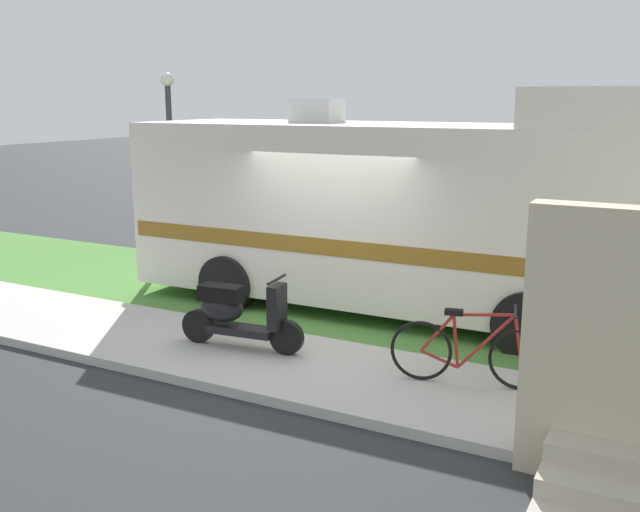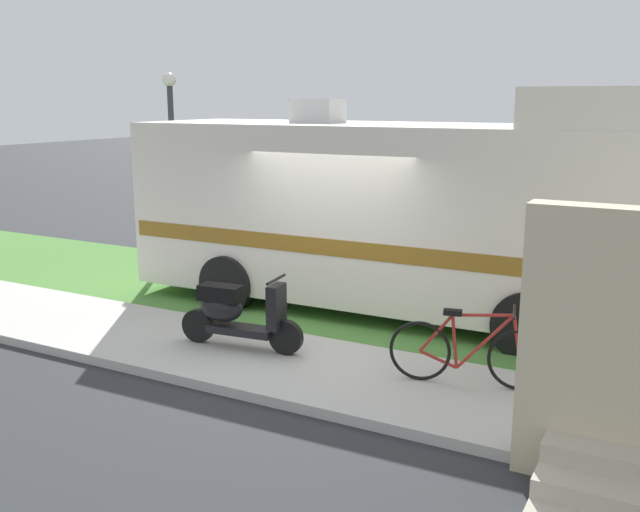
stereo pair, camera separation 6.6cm
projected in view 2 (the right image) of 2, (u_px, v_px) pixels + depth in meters
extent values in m
plane|color=#2D3033|center=(314.00, 338.00, 9.82)|extent=(80.00, 80.00, 0.00)
cube|color=beige|center=(267.00, 362.00, 8.78)|extent=(24.00, 2.00, 0.12)
cube|color=#4C8438|center=(360.00, 308.00, 11.11)|extent=(24.00, 3.40, 0.08)
cube|color=silver|center=(386.00, 210.00, 10.74)|extent=(7.80, 2.50, 2.58)
cube|color=silver|center=(605.00, 108.00, 9.07)|extent=(1.83, 2.29, 0.50)
cube|color=#8C601E|center=(385.00, 235.00, 10.82)|extent=(7.64, 2.52, 0.24)
cube|color=silver|center=(318.00, 111.00, 10.95)|extent=(0.71, 0.61, 0.36)
cylinder|color=black|center=(558.00, 285.00, 10.89)|extent=(0.90, 0.29, 0.90)
cylinder|color=black|center=(528.00, 326.00, 8.91)|extent=(0.90, 0.29, 0.90)
cylinder|color=black|center=(300.00, 255.00, 12.93)|extent=(0.90, 0.29, 0.90)
cylinder|color=black|center=(228.00, 284.00, 10.95)|extent=(0.90, 0.29, 0.90)
cylinder|color=black|center=(286.00, 337.00, 8.82)|extent=(0.45, 0.15, 0.44)
cylinder|color=black|center=(198.00, 326.00, 9.28)|extent=(0.45, 0.15, 0.44)
cube|color=black|center=(241.00, 330.00, 9.05)|extent=(0.91, 0.38, 0.10)
cube|color=black|center=(221.00, 293.00, 9.05)|extent=(0.59, 0.32, 0.20)
ellipsoid|color=black|center=(221.00, 308.00, 9.09)|extent=(0.63, 0.37, 0.36)
cube|color=black|center=(276.00, 307.00, 8.79)|extent=(0.17, 0.33, 0.56)
cylinder|color=black|center=(276.00, 279.00, 8.71)|extent=(0.09, 0.50, 0.04)
sphere|color=white|center=(276.00, 293.00, 8.75)|extent=(0.12, 0.12, 0.12)
torus|color=black|center=(520.00, 360.00, 7.69)|extent=(0.69, 0.19, 0.70)
torus|color=black|center=(420.00, 351.00, 7.98)|extent=(0.69, 0.19, 0.70)
cylinder|color=maroon|center=(485.00, 342.00, 7.75)|extent=(0.60, 0.17, 0.68)
cylinder|color=maroon|center=(454.00, 341.00, 7.85)|extent=(0.11, 0.06, 0.61)
cylinder|color=maroon|center=(483.00, 315.00, 7.70)|extent=(0.64, 0.18, 0.09)
cylinder|color=maroon|center=(438.00, 359.00, 7.94)|extent=(0.42, 0.13, 0.19)
cylinder|color=maroon|center=(436.00, 333.00, 7.88)|extent=(0.37, 0.12, 0.47)
cylinder|color=maroon|center=(517.00, 338.00, 7.65)|extent=(0.13, 0.06, 0.51)
cube|color=black|center=(453.00, 312.00, 7.78)|extent=(0.22, 0.14, 0.06)
cylinder|color=black|center=(514.00, 312.00, 7.60)|extent=(0.14, 0.51, 0.03)
cube|color=maroon|center=(313.00, 197.00, 16.70)|extent=(2.52, 2.08, 1.43)
cube|color=black|center=(313.00, 179.00, 16.61)|extent=(2.39, 2.10, 0.44)
cube|color=maroon|center=(424.00, 220.00, 15.53)|extent=(3.07, 2.09, 0.76)
cylinder|color=black|center=(285.00, 228.00, 16.06)|extent=(0.76, 0.25, 0.76)
cylinder|color=black|center=(324.00, 216.00, 17.76)|extent=(0.76, 0.25, 0.76)
cylinder|color=black|center=(425.00, 241.00, 14.58)|extent=(0.76, 0.25, 0.76)
cylinder|color=black|center=(453.00, 226.00, 16.28)|extent=(0.76, 0.25, 0.76)
cube|color=silver|center=(551.00, 204.00, 17.64)|extent=(2.93, 2.22, 0.81)
cylinder|color=black|center=(547.00, 210.00, 18.69)|extent=(0.77, 0.29, 0.76)
cylinder|color=black|center=(525.00, 221.00, 17.07)|extent=(0.77, 0.29, 0.76)
cube|color=#BCB29E|center=(630.00, 492.00, 5.53)|extent=(1.40, 0.64, 0.16)
cube|color=#BCB29E|center=(634.00, 464.00, 5.63)|extent=(1.40, 0.32, 0.16)
cylinder|color=navy|center=(586.00, 392.00, 7.47)|extent=(0.08, 0.08, 0.21)
cylinder|color=navy|center=(587.00, 381.00, 7.45)|extent=(0.03, 0.03, 0.04)
cylinder|color=black|center=(587.00, 378.00, 7.44)|extent=(0.04, 0.04, 0.02)
cylinder|color=#333338|center=(173.00, 171.00, 15.02)|extent=(0.12, 0.12, 3.51)
sphere|color=silver|center=(169.00, 80.00, 14.62)|extent=(0.28, 0.28, 0.28)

